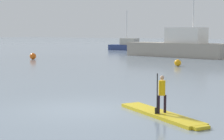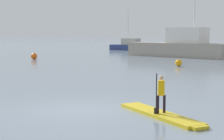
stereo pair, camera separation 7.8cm
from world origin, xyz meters
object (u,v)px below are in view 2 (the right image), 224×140
at_px(mooring_buoy_mid, 34,56).
at_px(fishing_boat_white_large, 180,46).
at_px(paddleboard_near, 161,115).
at_px(motor_boat_small_navy, 131,46).
at_px(paddler_child_solo, 161,92).
at_px(mooring_buoy_far, 179,63).

bearing_deg(mooring_buoy_mid, fishing_boat_white_large, 45.88).
bearing_deg(paddleboard_near, motor_boat_small_navy, 119.82).
bearing_deg(paddler_child_solo, mooring_buoy_mid, 141.43).
distance_m(paddler_child_solo, fishing_boat_white_large, 27.40).
distance_m(paddleboard_near, mooring_buoy_far, 16.76).
bearing_deg(mooring_buoy_far, motor_boat_small_navy, 126.86).
distance_m(paddler_child_solo, mooring_buoy_far, 16.79).
distance_m(paddler_child_solo, motor_boat_small_navy, 40.36).
bearing_deg(motor_boat_small_navy, mooring_buoy_mid, -88.01).
bearing_deg(motor_boat_small_navy, paddler_child_solo, -60.18).
bearing_deg(mooring_buoy_mid, mooring_buoy_far, 1.40).
relative_size(paddler_child_solo, mooring_buoy_far, 2.41).
relative_size(paddleboard_near, motor_boat_small_navy, 0.59).
distance_m(fishing_boat_white_large, mooring_buoy_far, 10.65).
height_order(mooring_buoy_mid, mooring_buoy_far, mooring_buoy_mid).
bearing_deg(paddleboard_near, mooring_buoy_mid, 141.45).
xyz_separation_m(paddleboard_near, paddler_child_solo, (0.01, -0.02, 0.68)).
xyz_separation_m(paddler_child_solo, mooring_buoy_far, (-5.66, 15.80, -0.48)).
bearing_deg(paddler_child_solo, fishing_boat_white_large, 110.15).
bearing_deg(fishing_boat_white_large, paddleboard_near, -69.85).
height_order(paddleboard_near, paddler_child_solo, paddler_child_solo).
xyz_separation_m(paddler_child_solo, mooring_buoy_mid, (-19.39, 15.46, -0.44)).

